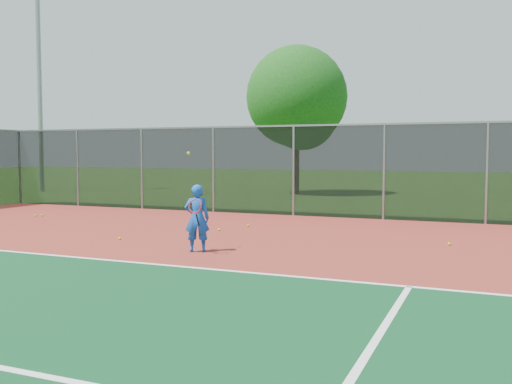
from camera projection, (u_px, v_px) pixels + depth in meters
ground at (207, 328)px, 6.94m from camera, size 120.00×120.00×0.00m
court_apron at (267, 290)px, 8.78m from camera, size 30.00×20.00×0.02m
fence_back at (384, 171)px, 17.88m from camera, size 30.00×0.06×3.03m
tennis_player at (197, 218)px, 12.08m from camera, size 0.62×0.68×2.13m
practice_ball_1 at (248, 225)px, 16.27m from camera, size 0.07×0.07×0.07m
practice_ball_3 at (219, 230)px, 15.34m from camera, size 0.07×0.07×0.07m
practice_ball_4 at (42, 215)px, 18.86m from camera, size 0.07×0.07×0.07m
practice_ball_5 at (120, 238)px, 13.78m from camera, size 0.07×0.07×0.07m
practice_ball_6 at (449, 244)px, 12.97m from camera, size 0.07×0.07×0.07m
practice_ball_7 at (35, 215)px, 18.83m from camera, size 0.07×0.07×0.07m
floodlight_nw at (39, 68)px, 30.55m from camera, size 0.90×0.40×11.72m
tree_back_left at (298, 101)px, 28.64m from camera, size 5.11×5.11×7.50m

